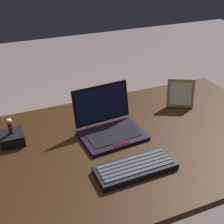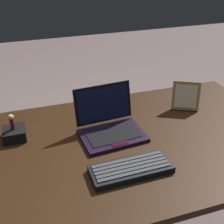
{
  "view_description": "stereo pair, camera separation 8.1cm",
  "coord_description": "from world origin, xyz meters",
  "px_view_note": "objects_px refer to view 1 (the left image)",
  "views": [
    {
      "loc": [
        -0.46,
        -0.92,
        1.45
      ],
      "look_at": [
        -0.06,
        0.05,
        0.83
      ],
      "focal_mm": 47.33,
      "sensor_mm": 36.0,
      "label": 1
    },
    {
      "loc": [
        -0.38,
        -0.95,
        1.45
      ],
      "look_at": [
        -0.06,
        0.05,
        0.83
      ],
      "focal_mm": 47.33,
      "sensor_mm": 36.0,
      "label": 2
    }
  ],
  "objects_px": {
    "figurine": "(10,125)",
    "laptop_front": "(109,126)",
    "photo_frame": "(180,94)",
    "figurine_stand": "(12,138)",
    "external_keyboard": "(135,168)"
  },
  "relations": [
    {
      "from": "external_keyboard",
      "to": "photo_frame",
      "type": "height_order",
      "value": "photo_frame"
    },
    {
      "from": "laptop_front",
      "to": "figurine_stand",
      "type": "distance_m",
      "value": 0.41
    },
    {
      "from": "external_keyboard",
      "to": "figurine_stand",
      "type": "bearing_deg",
      "value": 138.64
    },
    {
      "from": "external_keyboard",
      "to": "figurine_stand",
      "type": "height_order",
      "value": "figurine_stand"
    },
    {
      "from": "figurine",
      "to": "external_keyboard",
      "type": "bearing_deg",
      "value": -41.36
    },
    {
      "from": "laptop_front",
      "to": "figurine_stand",
      "type": "height_order",
      "value": "laptop_front"
    },
    {
      "from": "figurine_stand",
      "to": "figurine",
      "type": "xyz_separation_m",
      "value": [
        0.0,
        0.0,
        0.07
      ]
    },
    {
      "from": "figurine",
      "to": "laptop_front",
      "type": "bearing_deg",
      "value": -12.79
    },
    {
      "from": "external_keyboard",
      "to": "figurine",
      "type": "xyz_separation_m",
      "value": [
        -0.4,
        0.35,
        0.08
      ]
    },
    {
      "from": "laptop_front",
      "to": "figurine",
      "type": "height_order",
      "value": "laptop_front"
    },
    {
      "from": "photo_frame",
      "to": "figurine_stand",
      "type": "xyz_separation_m",
      "value": [
        -0.83,
        -0.0,
        -0.05
      ]
    },
    {
      "from": "figurine_stand",
      "to": "photo_frame",
      "type": "bearing_deg",
      "value": 0.21
    },
    {
      "from": "photo_frame",
      "to": "figurine",
      "type": "relative_size",
      "value": 2.01
    },
    {
      "from": "laptop_front",
      "to": "figurine",
      "type": "bearing_deg",
      "value": 167.21
    },
    {
      "from": "laptop_front",
      "to": "figurine",
      "type": "xyz_separation_m",
      "value": [
        -0.4,
        0.09,
        0.05
      ]
    }
  ]
}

